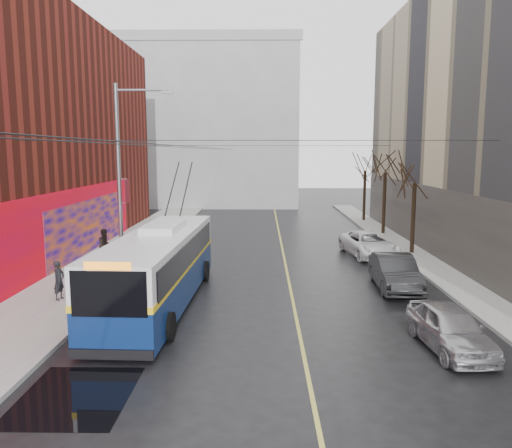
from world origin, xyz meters
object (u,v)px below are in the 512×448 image
(tree_mid, at_px, (386,162))
(pedestrian_a, at_px, (59,280))
(tree_near, at_px, (415,169))
(trolleybus, at_px, (159,267))
(parked_car_a, at_px, (450,328))
(following_car, at_px, (185,242))
(tree_far, at_px, (365,162))
(streetlight_pole, at_px, (122,177))
(parked_car_c, at_px, (369,244))
(pedestrian_b, at_px, (105,246))
(parked_car_b, at_px, (395,272))

(tree_mid, bearing_deg, pedestrian_a, -135.32)
(tree_mid, bearing_deg, tree_near, -90.00)
(trolleybus, xyz_separation_m, pedestrian_a, (-4.02, 0.13, -0.59))
(parked_car_a, relative_size, following_car, 0.92)
(tree_near, height_order, tree_far, tree_far)
(streetlight_pole, xyz_separation_m, pedestrian_a, (-1.67, -3.62, -3.91))
(streetlight_pole, distance_m, tree_mid, 19.96)
(parked_car_c, bearing_deg, pedestrian_b, -178.57)
(tree_far, xyz_separation_m, pedestrian_b, (-17.02, -17.03, -4.09))
(parked_car_c, xyz_separation_m, pedestrian_a, (-14.22, -9.23, 0.24))
(parked_car_b, height_order, parked_car_c, parked_car_b)
(parked_car_a, bearing_deg, pedestrian_a, 157.46)
(parked_car_a, relative_size, parked_car_b, 0.88)
(streetlight_pole, distance_m, tree_near, 16.28)
(tree_far, bearing_deg, pedestrian_a, -125.43)
(streetlight_pole, xyz_separation_m, tree_near, (15.14, 6.00, 0.13))
(tree_far, xyz_separation_m, parked_car_c, (-2.59, -14.39, -4.45))
(parked_car_c, bearing_deg, tree_near, -0.39)
(parked_car_c, bearing_deg, tree_far, 70.88)
(tree_far, bearing_deg, tree_mid, -90.00)
(parked_car_b, relative_size, pedestrian_a, 2.90)
(tree_near, bearing_deg, pedestrian_a, -150.22)
(following_car, bearing_deg, pedestrian_b, -133.03)
(parked_car_a, bearing_deg, following_car, 121.46)
(tree_mid, bearing_deg, trolleybus, -127.35)
(parked_car_b, xyz_separation_m, pedestrian_a, (-13.88, -2.25, 0.18))
(tree_mid, distance_m, tree_far, 7.00)
(pedestrian_a, bearing_deg, tree_mid, -32.11)
(tree_mid, xyz_separation_m, parked_car_a, (-3.02, -21.13, -4.57))
(following_car, bearing_deg, parked_car_a, -46.91)
(streetlight_pole, height_order, parked_car_c, streetlight_pole)
(following_car, bearing_deg, streetlight_pole, -99.70)
(parked_car_b, distance_m, pedestrian_a, 14.06)
(pedestrian_a, bearing_deg, trolleybus, -78.59)
(tree_mid, bearing_deg, tree_far, 90.00)
(tree_far, bearing_deg, parked_car_c, -100.19)
(trolleybus, distance_m, parked_car_b, 10.17)
(parked_car_a, bearing_deg, tree_near, 73.52)
(trolleybus, bearing_deg, tree_far, 63.90)
(trolleybus, bearing_deg, pedestrian_a, -179.61)
(tree_near, bearing_deg, following_car, 179.67)
(tree_far, relative_size, following_car, 1.52)
(pedestrian_a, bearing_deg, parked_car_c, -43.80)
(following_car, distance_m, pedestrian_a, 10.31)
(tree_near, xyz_separation_m, parked_car_a, (-3.02, -14.13, -4.29))
(tree_mid, distance_m, parked_car_c, 9.06)
(tree_mid, bearing_deg, parked_car_b, -101.52)
(tree_near, distance_m, pedestrian_a, 19.78)
(trolleybus, height_order, following_car, trolleybus)
(parked_car_a, distance_m, parked_car_c, 13.75)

